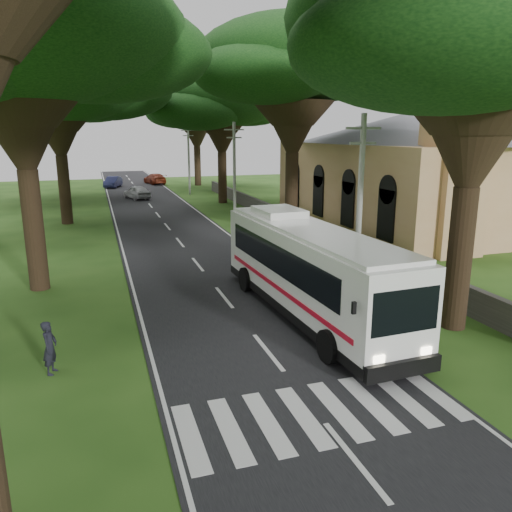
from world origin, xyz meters
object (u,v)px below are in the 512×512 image
Objects in this scene: coach_bus at (308,269)px; pole_far at (189,159)px; pole_mid at (234,171)px; church at (402,162)px; distant_car_c at (155,179)px; pedestrian at (50,348)px; distant_car_a at (137,192)px; pole_near at (360,206)px; distant_car_b at (113,182)px.

pole_far is at bearing 83.38° from coach_bus.
pole_mid is at bearing -90.00° from pole_far.
church is 40.95m from distant_car_c.
church is 14.13× the size of pedestrian.
pedestrian is at bearing 63.58° from distant_car_a.
coach_bus is at bearing -93.90° from pole_far.
pole_near is 38.45m from distant_car_a.
distant_car_c is (0.30, 54.58, -1.20)m from coach_bus.
pole_far is (0.00, 40.00, 0.00)m from pole_near.
pole_far is 14.02m from distant_car_b.
pedestrian is (-12.34, -3.34, -3.33)m from pole_near.
pole_mid is at bearing 90.00° from pole_near.
church is 41.04m from distant_car_b.
pole_near is at bearing 81.41° from distant_car_a.
distant_car_b is at bearing 105.20° from pole_mid.
church is 29.32m from distant_car_a.
coach_bus is (-2.80, -1.10, -2.22)m from pole_near.
pedestrian is (-24.71, -18.89, -4.06)m from church.
pole_near is at bearing -90.00° from pole_far.
church is 1.93× the size of coach_bus.
distant_car_a is (-6.30, 37.77, -3.41)m from pole_near.
pedestrian is (-6.04, -41.12, 0.08)m from distant_car_a.
pole_near and pole_far have the same top height.
pole_mid is 32.03m from distant_car_b.
pedestrian is at bearing -76.68° from distant_car_b.
distant_car_b is at bearing 127.88° from pole_far.
coach_bus is at bearing 77.08° from distant_car_a.
pole_mid is 20.00m from pole_far.
pedestrian is (-12.34, -23.34, -3.33)m from pole_mid.
coach_bus is at bearing -66.34° from distant_car_b.
pole_mid is at bearing 160.19° from church.
coach_bus is (-2.80, -21.10, -2.22)m from pole_mid.
pole_mid reaches higher than coach_bus.
pole_near is 51.53m from distant_car_b.
pole_far is at bearing 88.15° from distant_car_c.
coach_bus is (-15.17, -16.65, -2.95)m from church.
pole_mid is 1.58× the size of distant_car_c.
distant_car_b is (-8.35, 30.73, -3.44)m from pole_mid.
pole_near is 13.21m from pedestrian.
distant_car_b is (-2.05, 12.96, -0.03)m from distant_car_a.
distant_car_a is 2.56× the size of pedestrian.
coach_bus is 9.86m from pedestrian.
church is at bearing -41.97° from distant_car_b.
coach_bus reaches higher than distant_car_b.
pole_far is at bearing 116.82° from church.
pole_far reaches higher than pedestrian.
distant_car_c is at bearing 42.70° from distant_car_b.
church is 5.52× the size of distant_car_a.
pedestrian is (-9.84, -56.82, 0.09)m from distant_car_c.
pole_far is 14.13m from distant_car_c.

